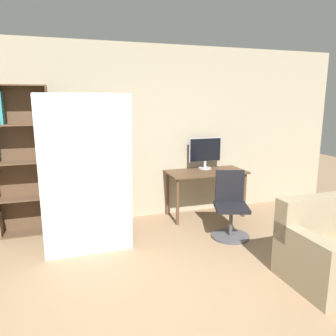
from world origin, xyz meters
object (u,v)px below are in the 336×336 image
Objects in this scene: mattress_near at (87,177)px; armchair at (327,252)px; monitor at (205,152)px; bookshelf at (7,159)px; office_chair at (230,211)px.

armchair is (2.28, -1.40, -0.65)m from mattress_near.
armchair is at bearing -82.69° from monitor.
mattress_near is at bearing 148.43° from armchair.
monitor is 0.29× the size of mattress_near.
mattress_near is at bearing -45.34° from bookshelf.
office_chair is 0.44× the size of bookshelf.
mattress_near reaches higher than armchair.
office_chair is 0.47× the size of mattress_near.
office_chair is 2.00m from mattress_near.
mattress_near is at bearing -153.43° from monitor.
mattress_near is 2.29× the size of armchair.
monitor is 2.51m from armchair.
mattress_near reaches higher than monitor.
bookshelf is at bearing 134.66° from mattress_near.
mattress_near reaches higher than office_chair.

